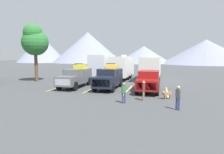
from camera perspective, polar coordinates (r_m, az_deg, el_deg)
ground_plane at (r=20.73m, az=-0.14°, el=-3.36°), size 240.00×240.00×0.00m
pickup_truck_a at (r=21.70m, az=-10.77°, el=0.16°), size 2.10×5.63×2.64m
pickup_truck_b at (r=20.26m, az=-0.90°, el=-0.10°), size 2.16×5.36×2.69m
pickup_truck_c at (r=19.19m, az=10.98°, el=-0.89°), size 2.12×5.51×2.06m
lot_stripe_a at (r=22.16m, az=-15.45°, el=-2.95°), size 0.12×5.50×0.01m
lot_stripe_b at (r=20.54m, az=-5.95°, el=-3.47°), size 0.12×5.50×0.01m
lot_stripe_c at (r=19.57m, az=4.82°, el=-3.94°), size 0.12×5.50×0.01m
lot_stripe_d at (r=19.35m, az=16.29°, el=-4.30°), size 0.12×5.50×0.01m
camper_trailer_a at (r=29.41m, az=-2.80°, el=3.55°), size 2.67×7.59×3.95m
camper_trailer_b at (r=28.76m, az=3.14°, el=3.23°), size 2.66×8.43×3.69m
camper_trailer_c at (r=28.03m, az=11.63°, el=2.99°), size 2.83×8.97×3.64m
person_a at (r=15.01m, az=9.49°, el=-3.68°), size 0.23×0.34×1.56m
person_b at (r=13.99m, az=3.57°, el=-4.37°), size 0.33×0.22×1.54m
person_c at (r=12.93m, az=19.26°, el=-5.47°), size 0.31×0.28×1.59m
dog at (r=16.05m, az=16.00°, el=-4.80°), size 0.86×0.59×0.67m
tree_a at (r=28.13m, az=-22.29°, el=10.15°), size 3.54×3.54×7.81m
mountain_ridge at (r=96.20m, az=8.91°, el=8.42°), size 137.94×45.75×16.59m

